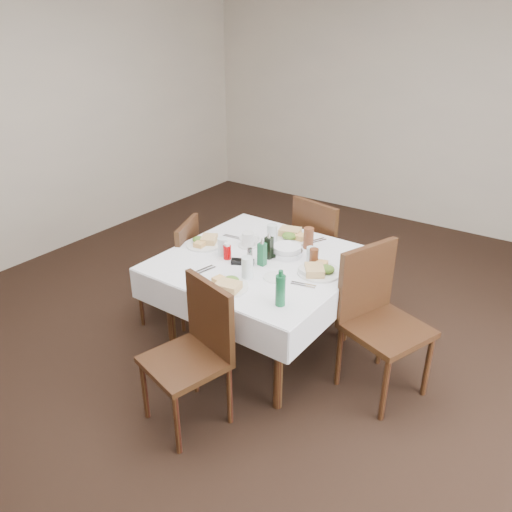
% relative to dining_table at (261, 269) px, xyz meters
% --- Properties ---
extents(ground_plane, '(7.00, 7.00, 0.00)m').
position_rel_dining_table_xyz_m(ground_plane, '(0.14, -0.22, -0.68)').
color(ground_plane, black).
extents(room_shell, '(6.04, 7.04, 2.80)m').
position_rel_dining_table_xyz_m(room_shell, '(0.14, -0.22, 1.03)').
color(room_shell, beige).
rests_on(room_shell, ground).
extents(dining_table, '(1.33, 1.33, 0.76)m').
position_rel_dining_table_xyz_m(dining_table, '(0.00, 0.00, 0.00)').
color(dining_table, black).
rests_on(dining_table, ground).
extents(chair_north, '(0.54, 0.54, 0.97)m').
position_rel_dining_table_xyz_m(chair_north, '(0.04, 0.87, -0.13)').
color(chair_north, black).
rests_on(chair_north, ground).
extents(chair_south, '(0.54, 0.54, 0.93)m').
position_rel_dining_table_xyz_m(chair_south, '(0.08, -0.81, -0.15)').
color(chair_south, black).
rests_on(chair_south, ground).
extents(chair_east, '(0.61, 0.61, 1.00)m').
position_rel_dining_table_xyz_m(chair_east, '(0.85, 0.11, -0.11)').
color(chair_east, black).
rests_on(chair_east, ground).
extents(chair_west, '(0.54, 0.54, 0.88)m').
position_rel_dining_table_xyz_m(chair_west, '(-0.79, -0.04, -0.18)').
color(chair_west, black).
rests_on(chair_west, ground).
extents(meal_north, '(0.30, 0.30, 0.07)m').
position_rel_dining_table_xyz_m(meal_north, '(-0.00, 0.43, 0.11)').
color(meal_north, white).
rests_on(meal_north, dining_table).
extents(meal_south, '(0.28, 0.28, 0.06)m').
position_rel_dining_table_xyz_m(meal_south, '(0.06, -0.47, 0.11)').
color(meal_south, white).
rests_on(meal_south, dining_table).
extents(meal_east, '(0.30, 0.30, 0.06)m').
position_rel_dining_table_xyz_m(meal_east, '(0.45, 0.04, 0.11)').
color(meal_east, white).
rests_on(meal_east, dining_table).
extents(meal_west, '(0.27, 0.27, 0.06)m').
position_rel_dining_table_xyz_m(meal_west, '(-0.49, -0.04, 0.11)').
color(meal_west, white).
rests_on(meal_west, dining_table).
extents(side_plate_a, '(0.16, 0.16, 0.01)m').
position_rel_dining_table_xyz_m(side_plate_a, '(-0.27, 0.24, 0.09)').
color(side_plate_a, white).
rests_on(side_plate_a, dining_table).
extents(side_plate_b, '(0.16, 0.16, 0.01)m').
position_rel_dining_table_xyz_m(side_plate_b, '(0.24, -0.18, 0.09)').
color(side_plate_b, white).
rests_on(side_plate_b, dining_table).
extents(water_n, '(0.08, 0.08, 0.14)m').
position_rel_dining_table_xyz_m(water_n, '(-0.09, 0.29, 0.15)').
color(water_n, silver).
rests_on(water_n, dining_table).
extents(water_s, '(0.08, 0.08, 0.14)m').
position_rel_dining_table_xyz_m(water_s, '(0.08, -0.28, 0.15)').
color(water_s, silver).
rests_on(water_s, dining_table).
extents(water_e, '(0.06, 0.06, 0.12)m').
position_rel_dining_table_xyz_m(water_e, '(0.32, 0.15, 0.14)').
color(water_e, silver).
rests_on(water_e, dining_table).
extents(water_w, '(0.07, 0.07, 0.13)m').
position_rel_dining_table_xyz_m(water_w, '(-0.26, -0.10, 0.15)').
color(water_w, silver).
rests_on(water_w, dining_table).
extents(iced_tea_a, '(0.08, 0.08, 0.16)m').
position_rel_dining_table_xyz_m(iced_tea_a, '(0.18, 0.36, 0.16)').
color(iced_tea_a, brown).
rests_on(iced_tea_a, dining_table).
extents(iced_tea_b, '(0.06, 0.06, 0.13)m').
position_rel_dining_table_xyz_m(iced_tea_b, '(0.36, 0.11, 0.15)').
color(iced_tea_b, brown).
rests_on(iced_tea_b, dining_table).
extents(bread_basket, '(0.23, 0.23, 0.08)m').
position_rel_dining_table_xyz_m(bread_basket, '(0.12, 0.15, 0.12)').
color(bread_basket, silver).
rests_on(bread_basket, dining_table).
extents(oil_cruet_dark, '(0.05, 0.05, 0.21)m').
position_rel_dining_table_xyz_m(oil_cruet_dark, '(0.04, 0.04, 0.17)').
color(oil_cruet_dark, black).
rests_on(oil_cruet_dark, dining_table).
extents(oil_cruet_green, '(0.05, 0.05, 0.21)m').
position_rel_dining_table_xyz_m(oil_cruet_green, '(0.06, -0.07, 0.17)').
color(oil_cruet_green, '#165B33').
rests_on(oil_cruet_green, dining_table).
extents(ketchup_bottle, '(0.06, 0.06, 0.12)m').
position_rel_dining_table_xyz_m(ketchup_bottle, '(-0.20, -0.13, 0.14)').
color(ketchup_bottle, '#B00003').
rests_on(ketchup_bottle, dining_table).
extents(salt_shaker, '(0.03, 0.03, 0.07)m').
position_rel_dining_table_xyz_m(salt_shaker, '(-0.06, -0.05, 0.12)').
color(salt_shaker, white).
rests_on(salt_shaker, dining_table).
extents(pepper_shaker, '(0.04, 0.04, 0.08)m').
position_rel_dining_table_xyz_m(pepper_shaker, '(-0.07, -0.04, 0.12)').
color(pepper_shaker, '#3E311C').
rests_on(pepper_shaker, dining_table).
extents(coffee_mug, '(0.15, 0.15, 0.11)m').
position_rel_dining_table_xyz_m(coffee_mug, '(-0.20, 0.13, 0.13)').
color(coffee_mug, white).
rests_on(coffee_mug, dining_table).
extents(sunglasses, '(0.17, 0.12, 0.03)m').
position_rel_dining_table_xyz_m(sunglasses, '(-0.06, -0.14, 0.10)').
color(sunglasses, black).
rests_on(sunglasses, dining_table).
extents(green_bottle, '(0.06, 0.06, 0.23)m').
position_rel_dining_table_xyz_m(green_bottle, '(0.45, -0.45, 0.18)').
color(green_bottle, '#165B33').
rests_on(green_bottle, dining_table).
extents(sugar_caddy, '(0.10, 0.08, 0.04)m').
position_rel_dining_table_xyz_m(sugar_caddy, '(0.38, -0.04, 0.11)').
color(sugar_caddy, white).
rests_on(sugar_caddy, dining_table).
extents(cutlery_n, '(0.12, 0.18, 0.01)m').
position_rel_dining_table_xyz_m(cutlery_n, '(0.18, 0.49, 0.09)').
color(cutlery_n, silver).
rests_on(cutlery_n, dining_table).
extents(cutlery_s, '(0.09, 0.20, 0.01)m').
position_rel_dining_table_xyz_m(cutlery_s, '(-0.21, -0.38, 0.09)').
color(cutlery_s, silver).
rests_on(cutlery_s, dining_table).
extents(cutlery_e, '(0.17, 0.08, 0.01)m').
position_rel_dining_table_xyz_m(cutlery_e, '(0.44, -0.16, 0.09)').
color(cutlery_e, silver).
rests_on(cutlery_e, dining_table).
extents(cutlery_w, '(0.16, 0.05, 0.01)m').
position_rel_dining_table_xyz_m(cutlery_w, '(-0.40, 0.19, 0.09)').
color(cutlery_w, silver).
rests_on(cutlery_w, dining_table).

